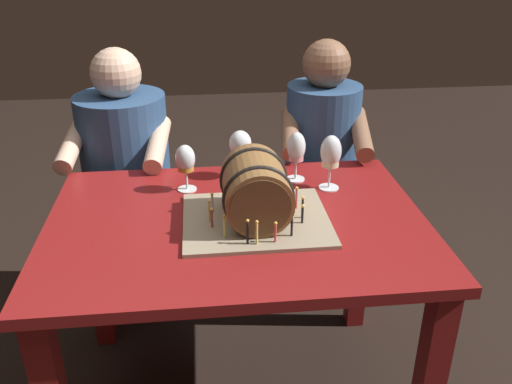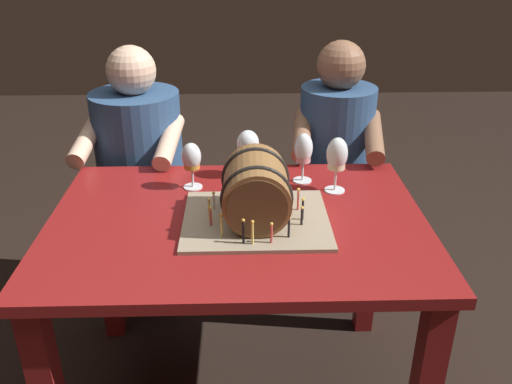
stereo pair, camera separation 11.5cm
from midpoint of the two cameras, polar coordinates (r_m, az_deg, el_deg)
The scene contains 8 objects.
dining_table at distance 1.73m, azimuth -3.88°, elevation -6.47°, with size 1.17×0.84×0.73m.
barrel_cake at distance 1.61m, azimuth -2.04°, elevation -0.23°, with size 0.44×0.37×0.22m.
wine_glass_amber at distance 1.83m, azimuth -9.23°, elevation 3.23°, with size 0.07×0.07×0.16m.
wine_glass_rose at distance 1.89m, azimuth 2.52°, elevation 4.46°, with size 0.07×0.07×0.18m.
wine_glass_white at distance 1.83m, azimuth 6.10°, elevation 3.94°, with size 0.07×0.07×0.19m.
wine_glass_empty at distance 1.91m, azimuth -3.39°, elevation 4.97°, with size 0.08×0.08×0.17m.
person_seated_left at distance 2.37m, azimuth -14.57°, elevation 0.00°, with size 0.42×0.50×1.14m.
person_seated_right at distance 2.39m, azimuth 5.32°, elevation 0.50°, with size 0.39×0.48×1.15m.
Camera 1 is at (-0.10, -1.46, 1.54)m, focal length 38.00 mm.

